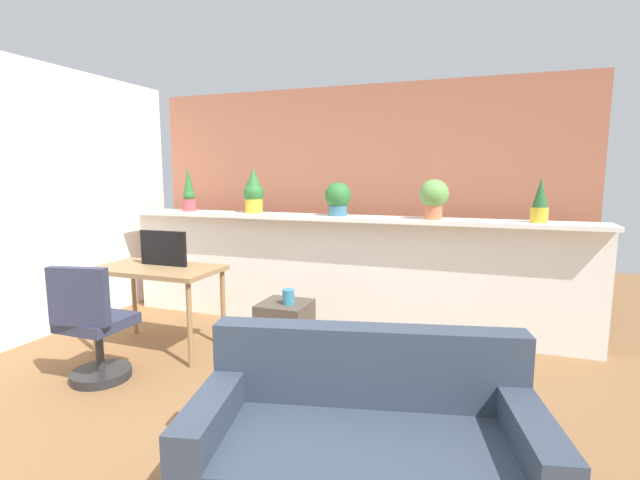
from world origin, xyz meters
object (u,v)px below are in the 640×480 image
object	(u,v)px
potted_plant_4	(540,202)
desk	(158,276)
potted_plant_0	(189,193)
vase_on_shelf	(288,297)
potted_plant_1	(254,191)
tv_monitor	(163,248)
potted_plant_3	(434,197)
potted_plant_2	(338,198)
side_cube_shelf	(285,332)
office_chair	(93,333)
couch	(365,452)

from	to	relation	value
potted_plant_4	desk	distance (m)	3.36
potted_plant_0	desk	world-z (taller)	potted_plant_0
desk	vase_on_shelf	size ratio (longest dim) A/B	8.83
desk	vase_on_shelf	world-z (taller)	desk
vase_on_shelf	potted_plant_1	bearing A→B (deg)	129.97
tv_monitor	vase_on_shelf	bearing A→B (deg)	1.61
tv_monitor	vase_on_shelf	xyz separation A→B (m)	(1.19, 0.03, -0.34)
potted_plant_3	desk	world-z (taller)	potted_plant_3
potted_plant_2	side_cube_shelf	xyz separation A→B (m)	(-0.16, -0.94, -1.07)
desk	office_chair	world-z (taller)	office_chair
potted_plant_1	desk	world-z (taller)	potted_plant_1
potted_plant_1	office_chair	distance (m)	2.11
potted_plant_2	potted_plant_3	world-z (taller)	potted_plant_3
potted_plant_1	potted_plant_0	bearing A→B (deg)	-177.30
potted_plant_4	vase_on_shelf	bearing A→B (deg)	-154.08
potted_plant_1	potted_plant_4	world-z (taller)	potted_plant_1
potted_plant_0	side_cube_shelf	size ratio (longest dim) A/B	0.97
desk	couch	world-z (taller)	couch
potted_plant_1	potted_plant_4	distance (m)	2.74
potted_plant_2	potted_plant_4	size ratio (longest dim) A/B	0.87
side_cube_shelf	office_chair	bearing A→B (deg)	-143.71
potted_plant_4	vase_on_shelf	xyz separation A→B (m)	(-1.91, -0.93, -0.76)
vase_on_shelf	couch	world-z (taller)	couch
tv_monitor	office_chair	xyz separation A→B (m)	(-0.03, -0.80, -0.52)
potted_plant_4	potted_plant_1	bearing A→B (deg)	178.90
potted_plant_0	vase_on_shelf	size ratio (longest dim) A/B	3.89
potted_plant_0	potted_plant_2	bearing A→B (deg)	0.68
office_chair	couch	distance (m)	2.31
side_cube_shelf	potted_plant_2	bearing A→B (deg)	80.29
potted_plant_4	desk	world-z (taller)	potted_plant_4
potted_plant_0	couch	size ratio (longest dim) A/B	0.29
office_chair	side_cube_shelf	size ratio (longest dim) A/B	1.82
potted_plant_0	desk	distance (m)	1.33
potted_plant_1	potted_plant_2	xyz separation A→B (m)	(0.93, -0.02, -0.06)
potted_plant_3	office_chair	distance (m)	3.02
potted_plant_2	office_chair	xyz separation A→B (m)	(-1.33, -1.80, -0.94)
potted_plant_1	office_chair	bearing A→B (deg)	-102.38
potted_plant_3	potted_plant_4	size ratio (longest dim) A/B	0.97
couch	potted_plant_0	bearing A→B (deg)	137.80
potted_plant_1	potted_plant_3	distance (m)	1.86
potted_plant_3	side_cube_shelf	distance (m)	1.79
desk	office_chair	bearing A→B (deg)	-91.18
potted_plant_1	side_cube_shelf	distance (m)	1.67
potted_plant_4	office_chair	xyz separation A→B (m)	(-3.13, -1.76, -0.94)
potted_plant_1	potted_plant_2	world-z (taller)	potted_plant_1
potted_plant_4	vase_on_shelf	size ratio (longest dim) A/B	3.02
office_chair	couch	xyz separation A→B (m)	(2.23, -0.60, -0.11)
potted_plant_4	couch	world-z (taller)	potted_plant_4
desk	potted_plant_1	bearing A→B (deg)	70.72
potted_plant_3	couch	xyz separation A→B (m)	(-0.03, -2.35, -1.07)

